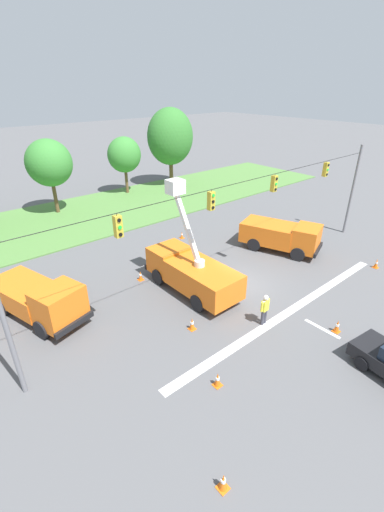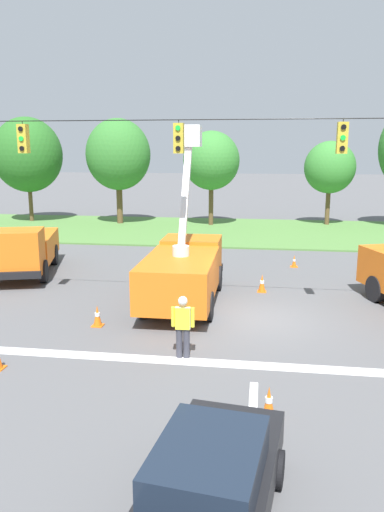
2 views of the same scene
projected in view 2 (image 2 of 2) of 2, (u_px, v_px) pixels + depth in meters
name	position (u px, v px, depth m)	size (l,w,h in m)	color
ground_plane	(257.00, 319.00, 17.04)	(200.00, 200.00, 0.00)	#565659
grass_verge	(261.00, 232.00, 34.45)	(56.00, 12.00, 0.10)	#517F3D
lane_markings	(254.00, 391.00, 11.94)	(17.60, 15.25, 0.01)	silver
signal_gantry	(261.00, 184.00, 16.07)	(26.20, 0.33, 7.20)	slate
tree_far_west	(28.00, 155.00, 38.28)	(5.30, 5.05, 8.05)	brown
tree_west	(118.00, 155.00, 37.07)	(4.83, 4.37, 7.88)	brown
tree_centre	(211.00, 161.00, 36.35)	(4.11, 4.37, 6.96)	brown
tree_east	(330.00, 168.00, 36.61)	(3.73, 3.30, 6.24)	brown
utility_truck_bucket_lift	(184.00, 267.00, 18.57)	(2.54, 6.60, 6.56)	orange
utility_truck_support_far	(24.00, 249.00, 22.76)	(3.91, 6.55, 2.36)	orange
sedan_black	(210.00, 487.00, 7.40)	(2.35, 4.50, 1.56)	black
road_worker	(183.00, 323.00, 13.70)	(0.65, 0.26, 1.77)	#383842
traffic_cone_foreground_right	(262.00, 283.00, 20.17)	(0.36, 0.36, 0.73)	orange
traffic_cone_mid_right	(156.00, 273.00, 21.92)	(0.36, 0.36, 0.66)	orange
traffic_cone_near_bucket	(294.00, 261.00, 24.42)	(0.36, 0.36, 0.59)	orange
traffic_cone_lane_edge_b	(97.00, 316.00, 16.29)	(0.36, 0.36, 0.70)	orange
traffic_cone_far_left	(269.00, 402.00, 10.76)	(0.36, 0.36, 0.70)	orange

